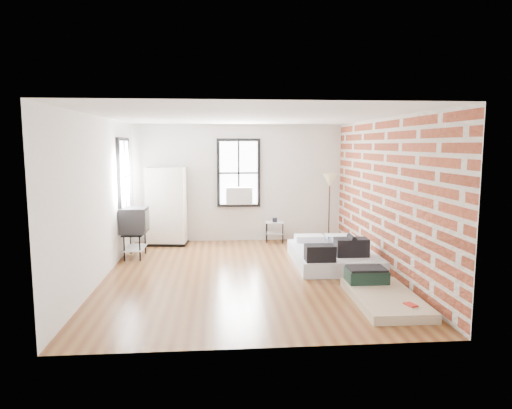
{
  "coord_description": "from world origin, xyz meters",
  "views": [
    {
      "loc": [
        -0.49,
        -7.96,
        2.32
      ],
      "look_at": [
        0.2,
        0.3,
        1.23
      ],
      "focal_mm": 32.0,
      "sensor_mm": 36.0,
      "label": 1
    }
  ],
  "objects": [
    {
      "name": "room_shell",
      "position": [
        0.23,
        0.36,
        1.74
      ],
      "size": [
        5.02,
        6.02,
        2.8
      ],
      "color": "silver",
      "rests_on": "ground"
    },
    {
      "name": "ground",
      "position": [
        0.0,
        0.0,
        0.0
      ],
      "size": [
        6.0,
        6.0,
        0.0
      ],
      "primitive_type": "plane",
      "color": "#5A3017",
      "rests_on": "ground"
    },
    {
      "name": "side_table",
      "position": [
        0.85,
        2.72,
        0.39
      ],
      "size": [
        0.49,
        0.42,
        0.58
      ],
      "rotation": [
        0.0,
        0.0,
        -0.16
      ],
      "color": "black",
      "rests_on": "ground"
    },
    {
      "name": "mattress_bare",
      "position": [
        1.93,
        -1.5,
        0.11
      ],
      "size": [
        0.93,
        1.72,
        0.37
      ],
      "rotation": [
        0.0,
        0.0,
        -0.02
      ],
      "color": "tan",
      "rests_on": "ground"
    },
    {
      "name": "mattress_main",
      "position": [
        1.74,
        0.61,
        0.18
      ],
      "size": [
        1.57,
        2.11,
        0.67
      ],
      "rotation": [
        0.0,
        0.0,
        -0.02
      ],
      "color": "white",
      "rests_on": "ground"
    },
    {
      "name": "floor_lamp",
      "position": [
        2.15,
        2.65,
        1.41
      ],
      "size": [
        0.35,
        0.35,
        1.65
      ],
      "color": "#331E11",
      "rests_on": "ground"
    },
    {
      "name": "wardrobe",
      "position": [
        -1.69,
        2.65,
        0.9
      ],
      "size": [
        0.96,
        0.62,
        1.8
      ],
      "rotation": [
        0.0,
        0.0,
        -0.1
      ],
      "color": "black",
      "rests_on": "ground"
    },
    {
      "name": "tv_stand",
      "position": [
        -2.21,
        1.46,
        0.75
      ],
      "size": [
        0.53,
        0.75,
        1.04
      ],
      "rotation": [
        0.0,
        0.0,
        -0.02
      ],
      "color": "black",
      "rests_on": "ground"
    }
  ]
}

